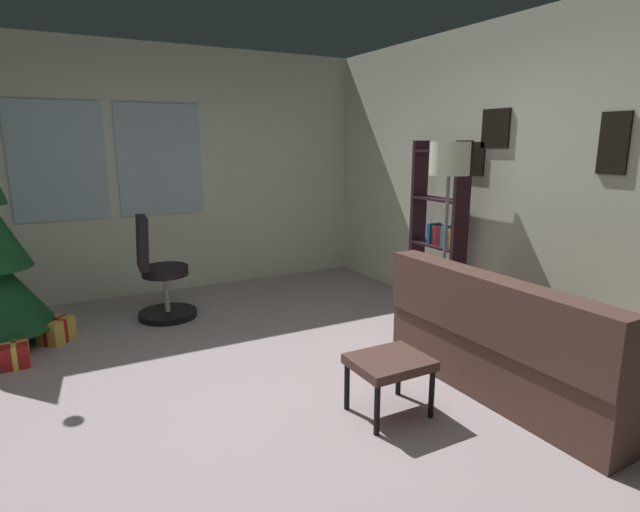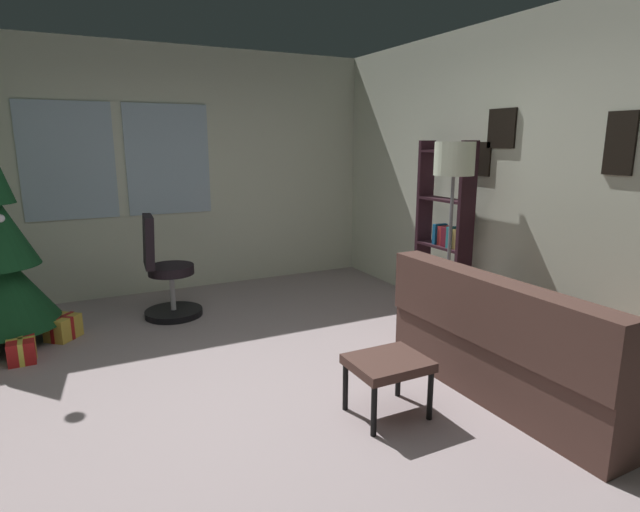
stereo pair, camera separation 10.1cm
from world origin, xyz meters
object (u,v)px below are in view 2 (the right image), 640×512
(couch, at_px, (546,352))
(gift_box_gold, at_px, (63,328))
(footstool, at_px, (388,367))
(floor_lamp, at_px, (454,174))
(bookshelf, at_px, (444,241))
(office_chair, at_px, (166,277))
(gift_box_red, at_px, (22,349))

(couch, xyz_separation_m, gift_box_gold, (-2.95, 2.58, -0.20))
(footstool, relative_size, floor_lamp, 0.28)
(couch, distance_m, bookshelf, 1.70)
(bookshelf, bearing_deg, gift_box_gold, 163.51)
(footstool, distance_m, office_chair, 2.69)
(footstool, relative_size, gift_box_gold, 1.43)
(couch, xyz_separation_m, office_chair, (-2.02, 2.77, 0.10))
(couch, height_order, gift_box_red, couch)
(gift_box_red, height_order, office_chair, office_chair)
(bookshelf, bearing_deg, office_chair, 154.06)
(footstool, height_order, floor_lamp, floor_lamp)
(footstool, xyz_separation_m, gift_box_gold, (-1.83, 2.34, -0.22))
(gift_box_gold, distance_m, floor_lamp, 3.64)
(gift_box_red, relative_size, office_chair, 0.29)
(gift_box_gold, relative_size, office_chair, 0.32)
(footstool, relative_size, gift_box_red, 1.58)
(bookshelf, distance_m, floor_lamp, 0.84)
(gift_box_red, relative_size, gift_box_gold, 0.91)
(footstool, xyz_separation_m, floor_lamp, (1.26, 0.93, 1.10))
(gift_box_red, distance_m, gift_box_gold, 0.47)
(footstool, bearing_deg, office_chair, 109.44)
(gift_box_red, height_order, bookshelf, bookshelf)
(couch, bearing_deg, floor_lamp, 83.65)
(footstool, bearing_deg, bookshelf, 41.06)
(office_chair, relative_size, bookshelf, 0.60)
(gift_box_red, relative_size, floor_lamp, 0.18)
(gift_box_red, distance_m, floor_lamp, 3.78)
(footstool, height_order, gift_box_gold, footstool)
(office_chair, relative_size, floor_lamp, 0.60)
(couch, height_order, bookshelf, bookshelf)
(gift_box_red, height_order, floor_lamp, floor_lamp)
(gift_box_gold, relative_size, bookshelf, 0.19)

